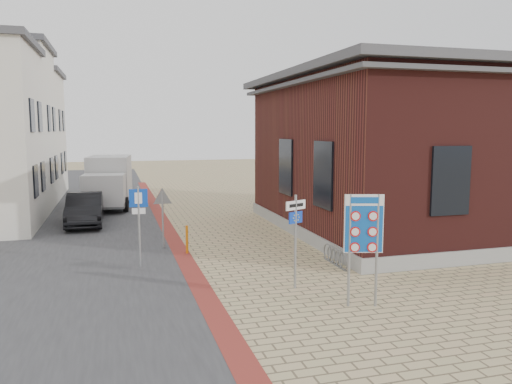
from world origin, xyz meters
TOP-DOWN VIEW (x-y plane):
  - ground at (0.00, 0.00)m, footprint 120.00×120.00m
  - road_strip at (-5.50, 15.00)m, footprint 7.00×60.00m
  - curb_strip at (-2.00, 10.00)m, footprint 0.60×40.00m
  - brick_building at (8.99, 7.00)m, footprint 13.00×13.00m
  - townhouse_far at (-10.99, 24.00)m, footprint 7.40×6.40m
  - bike_rack at (2.65, 2.20)m, footprint 0.08×1.80m
  - sedan at (-5.57, 11.79)m, footprint 1.58×4.50m
  - box_truck at (-4.52, 16.90)m, footprint 2.80×5.72m
  - border_sign at (1.65, -1.50)m, footprint 0.95×0.30m
  - essen_sign at (0.54, 0.30)m, footprint 0.67×0.33m
  - parking_sign at (-3.50, 3.71)m, footprint 0.58×0.09m
  - yield_sign at (-2.54, 6.00)m, footprint 0.80×0.07m
  - bollard at (-1.80, 5.00)m, footprint 0.10×0.10m

SIDE VIEW (x-z plane):
  - ground at x=0.00m, z-range 0.00..0.00m
  - road_strip at x=-5.50m, z-range 0.00..0.02m
  - curb_strip at x=-2.00m, z-range 0.00..0.03m
  - bike_rack at x=2.65m, z-range -0.04..0.56m
  - bollard at x=-1.80m, z-range 0.00..1.03m
  - sedan at x=-5.57m, z-range 0.00..1.48m
  - box_truck at x=-4.52m, z-range 0.05..2.93m
  - yield_sign at x=-2.54m, z-range 0.58..2.82m
  - essen_sign at x=0.54m, z-range 0.44..3.08m
  - parking_sign at x=-3.50m, z-range 0.48..3.10m
  - border_sign at x=1.65m, z-range 0.62..3.46m
  - brick_building at x=8.99m, z-range 0.09..6.89m
  - townhouse_far at x=-10.99m, z-range 0.02..8.32m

